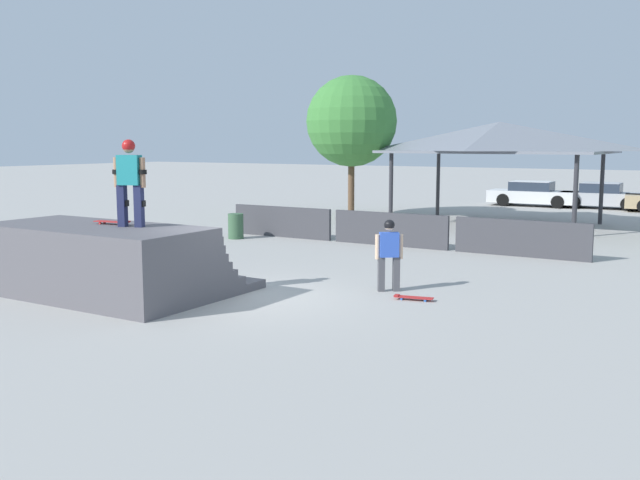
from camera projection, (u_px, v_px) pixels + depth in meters
name	position (u px, v px, depth m)	size (l,w,h in m)	color
ground_plane	(246.00, 299.00, 14.85)	(160.00, 160.00, 0.00)	#A3A09B
quarter_pipe_ramp	(105.00, 263.00, 15.22)	(5.02, 3.75, 1.51)	#565459
skater_on_deck	(130.00, 177.00, 14.57)	(0.77, 0.40, 1.79)	#1E2347
skateboard_on_deck	(113.00, 222.00, 15.11)	(0.86, 0.30, 0.09)	red
bystander_walking	(389.00, 249.00, 15.50)	(0.55, 0.45, 1.58)	#4C4C51
skateboard_on_ground	(412.00, 297.00, 14.72)	(0.84, 0.37, 0.09)	blue
barrier_fence	(390.00, 229.00, 22.44)	(12.18, 0.12, 1.05)	#3D3D42
pavilion_shelter	(499.00, 138.00, 27.79)	(8.16, 5.69, 4.05)	#2D2D33
tree_beside_pavilion	(352.00, 121.00, 30.86)	(3.94, 3.94, 6.13)	brown
trash_bin	(236.00, 226.00, 24.15)	(0.52, 0.52, 0.85)	#385B3D
parked_car_white	(533.00, 194.00, 36.62)	(4.51, 1.89, 1.27)	silver
parked_car_silver	(602.00, 196.00, 35.30)	(4.07, 1.87, 1.27)	#A8AAAF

